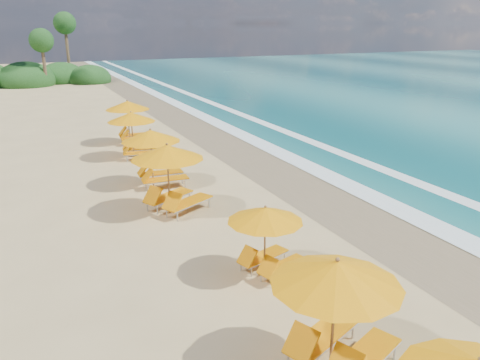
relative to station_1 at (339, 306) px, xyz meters
The scene contains 9 objects.
ground 9.12m from the station_1, 77.80° to the left, with size 160.00×160.00×0.00m, color tan.
wet_sand 10.70m from the station_1, 56.15° to the left, with size 4.00×160.00×0.01m, color #887251.
surf_foam 12.39m from the station_1, 45.65° to the left, with size 4.00×160.00×0.01m.
station_1 is the anchor object (origin of this frame).
station_2 4.09m from the station_1, 81.67° to the left, with size 2.67×2.61×2.11m.
station_3 9.74m from the station_1, 92.45° to the left, with size 3.56×3.56×2.69m.
station_4 13.01m from the station_1, 90.55° to the left, with size 2.85×2.66×2.55m.
station_5 17.83m from the station_1, 89.61° to the left, with size 2.98×2.84×2.49m.
station_6 21.22m from the station_1, 88.20° to the left, with size 2.92×2.73×2.58m.
Camera 1 is at (-7.11, -15.42, 6.75)m, focal length 35.94 mm.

